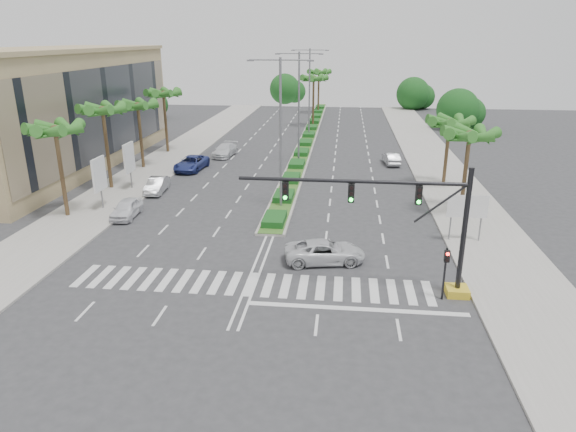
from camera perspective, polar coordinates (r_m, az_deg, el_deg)
name	(u,v)px	position (r m, az deg, el deg)	size (l,w,h in m)	color
ground	(251,284)	(29.80, -4.13, -7.57)	(160.00, 160.00, 0.00)	#333335
footpath_right	(455,192)	(49.08, 18.04, 2.51)	(6.00, 120.00, 0.15)	gray
footpath_left	(133,183)	(52.11, -16.80, 3.58)	(6.00, 120.00, 0.15)	gray
median	(308,138)	(72.54, 2.27, 8.66)	(2.20, 75.00, 0.20)	gray
median_grass	(308,137)	(72.52, 2.27, 8.75)	(1.80, 75.00, 0.04)	#31581E
building	(53,111)	(61.12, -24.69, 10.57)	(12.00, 36.00, 12.00)	tan
signal_gantry	(421,235)	(28.28, 14.52, -2.03)	(12.60, 1.20, 7.20)	gold
pedestrian_signal	(446,265)	(28.43, 17.12, -5.26)	(0.28, 0.36, 3.00)	black
direction_sign	(467,208)	(36.82, 19.30, 0.80)	(2.70, 0.11, 3.40)	slate
billboard_near	(99,175)	(44.10, -20.24, 4.33)	(0.18, 2.10, 4.35)	slate
billboard_far	(129,158)	(49.38, -17.24, 6.16)	(0.18, 2.10, 4.35)	slate
palm_left_near	(55,132)	(42.59, -24.43, 8.46)	(4.57, 4.68, 7.55)	brown
palm_left_mid	(103,112)	(49.51, -19.88, 10.77)	(4.57, 4.68, 7.95)	brown
palm_left_far	(138,107)	(56.82, -16.33, 11.50)	(4.57, 4.68, 7.35)	brown
palm_left_end	(164,95)	(64.20, -13.66, 12.89)	(4.57, 4.68, 7.75)	brown
palm_right_near	(469,137)	(41.85, 19.50, 8.23)	(4.57, 4.68, 7.05)	brown
palm_right_far	(449,124)	(49.62, 17.50, 9.68)	(4.57, 4.68, 6.75)	brown
palm_median_a	(314,80)	(81.52, 2.86, 14.84)	(4.57, 4.68, 8.05)	brown
palm_median_b	(319,74)	(96.46, 3.45, 15.51)	(4.57, 4.68, 8.05)	brown
streetlight_near	(281,126)	(40.98, -0.83, 9.96)	(5.10, 0.25, 12.00)	slate
streetlight_mid	(299,102)	(56.74, 1.22, 12.56)	(5.10, 0.25, 12.00)	slate
streetlight_far	(309,88)	(72.60, 2.40, 14.01)	(5.10, 0.25, 12.00)	slate
car_parked_a	(127,208)	(42.23, -17.51, 0.80)	(1.65, 4.11, 1.40)	white
car_parked_b	(157,185)	(48.25, -14.37, 3.33)	(1.45, 4.15, 1.37)	#AFB0B4
car_parked_c	(191,163)	(55.77, -10.68, 5.78)	(2.47, 5.37, 1.49)	navy
car_parked_d	(225,150)	(61.91, -7.01, 7.28)	(2.03, 4.99, 1.45)	silver
car_crossing	(325,252)	(32.33, 4.11, -3.96)	(2.34, 5.07, 1.41)	silver
car_right	(391,158)	(58.52, 11.39, 6.29)	(1.41, 4.04, 1.33)	#A1A2A5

